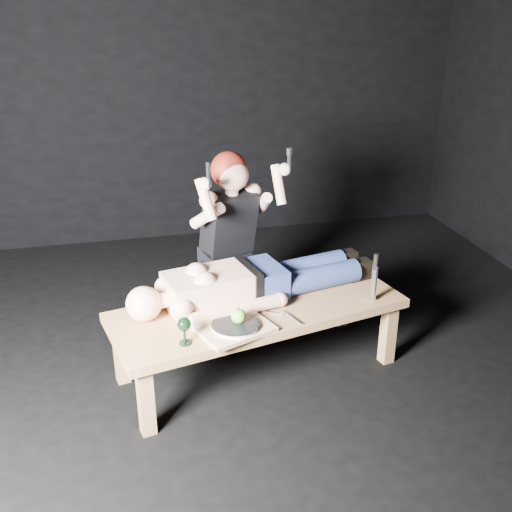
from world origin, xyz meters
The scene contains 13 objects.
ground centered at (0.00, 0.00, 0.00)m, with size 5.00×5.00×0.00m, color black.
back_wall centered at (0.00, 2.50, 1.50)m, with size 5.00×5.00×0.00m, color black.
table centered at (0.08, 0.11, 0.23)m, with size 1.72×0.64×0.45m, color #A6814F.
lying_man centered at (0.10, 0.25, 0.58)m, with size 1.67×0.51×0.26m, color #FBBFA0, non-canonical shape.
kneeling_woman centered at (-0.02, 0.71, 0.65)m, with size 0.69×0.77×1.29m, color black, non-canonical shape.
serving_tray centered at (-0.11, -0.14, 0.46)m, with size 0.38×0.28×0.02m, color tan.
plate centered at (-0.11, -0.14, 0.48)m, with size 0.26×0.26×0.02m, color white.
apple centered at (-0.09, -0.13, 0.53)m, with size 0.08×0.08×0.08m, color #5CA227.
goblet centered at (-0.39, -0.20, 0.53)m, with size 0.07×0.07×0.15m, color black, non-canonical shape.
fork_flat centered at (-0.31, -0.15, 0.45)m, with size 0.02×0.18×0.01m, color #B2B2B7.
knife_flat centered at (0.24, -0.08, 0.45)m, with size 0.02×0.18×0.01m, color #B2B2B7.
spoon_flat centered at (0.11, 0.02, 0.45)m, with size 0.02×0.18×0.01m, color #B2B2B7.
carving_knife centered at (0.76, 0.03, 0.60)m, with size 0.04×0.04×0.30m, color #B2B2B7, non-canonical shape.
Camera 1 is at (-0.67, -2.94, 2.14)m, focal length 42.53 mm.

